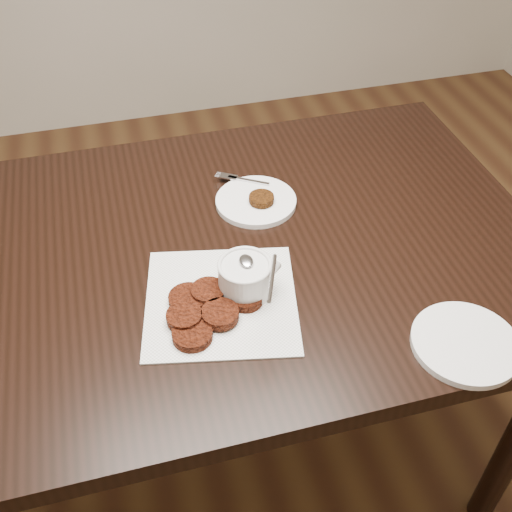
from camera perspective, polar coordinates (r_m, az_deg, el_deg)
The scene contains 7 objects.
floor at distance 1.77m, azimuth -0.93°, elevation -20.55°, with size 4.00×4.00×0.00m, color brown.
table at distance 1.52m, azimuth -3.32°, elevation -9.91°, with size 1.35×0.87×0.75m, color black.
napkin at distance 1.13m, azimuth -3.24°, elevation -4.14°, with size 0.27×0.27×0.00m, color white.
sauce_ramekin at distance 1.10m, azimuth -1.04°, elevation -0.74°, with size 0.13×0.13×0.14m, color silver, non-canonical shape.
patty_cluster at distance 1.10m, azimuth -4.53°, elevation -4.84°, with size 0.22×0.22×0.02m, color #64210D, non-canonical shape.
plate_with_patty at distance 1.34m, azimuth -0.01°, elevation 5.29°, with size 0.17×0.17×0.03m, color white, non-canonical shape.
plate_empty at distance 1.12m, azimuth 18.74°, elevation -7.65°, with size 0.18×0.18×0.01m, color white.
Camera 1 is at (-0.18, -0.77, 1.58)m, focal length 43.38 mm.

